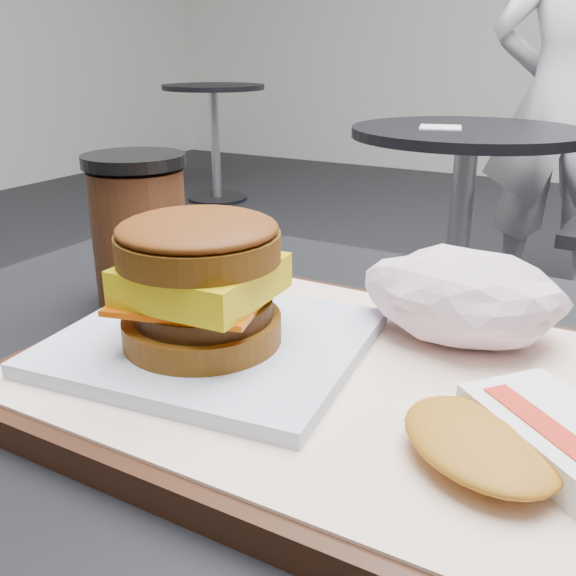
# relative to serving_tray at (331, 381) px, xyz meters

# --- Properties ---
(serving_tray) EXTENTS (0.38, 0.28, 0.02)m
(serving_tray) POSITION_rel_serving_tray_xyz_m (0.00, 0.00, 0.00)
(serving_tray) COLOR black
(serving_tray) RESTS_ON customer_table
(breakfast_sandwich) EXTENTS (0.21, 0.19, 0.09)m
(breakfast_sandwich) POSITION_rel_serving_tray_xyz_m (-0.08, -0.02, 0.05)
(breakfast_sandwich) COLOR white
(breakfast_sandwich) RESTS_ON serving_tray
(hash_brown) EXTENTS (0.14, 0.13, 0.02)m
(hash_brown) POSITION_rel_serving_tray_xyz_m (0.12, -0.04, 0.02)
(hash_brown) COLOR white
(hash_brown) RESTS_ON serving_tray
(crumpled_wrapper) EXTENTS (0.13, 0.10, 0.06)m
(crumpled_wrapper) POSITION_rel_serving_tray_xyz_m (0.06, 0.09, 0.04)
(crumpled_wrapper) COLOR white
(crumpled_wrapper) RESTS_ON serving_tray
(coffee_cup) EXTENTS (0.08, 0.08, 0.12)m
(coffee_cup) POSITION_rel_serving_tray_xyz_m (-0.21, 0.07, 0.05)
(coffee_cup) COLOR #3B1C0E
(coffee_cup) RESTS_ON customer_table
(neighbor_table) EXTENTS (0.70, 0.70, 0.75)m
(neighbor_table) POSITION_rel_serving_tray_xyz_m (-0.34, 1.65, -0.23)
(neighbor_table) COLOR black
(neighbor_table) RESTS_ON ground
(napkin) EXTENTS (0.15, 0.15, 0.00)m
(napkin) POSITION_rel_serving_tray_xyz_m (-0.41, 1.60, -0.03)
(napkin) COLOR white
(napkin) RESTS_ON neighbor_table
(patron) EXTENTS (0.65, 0.51, 1.57)m
(patron) POSITION_rel_serving_tray_xyz_m (-0.17, 2.35, 0.01)
(patron) COLOR silver
(patron) RESTS_ON ground
(bg_table_mid) EXTENTS (0.66, 0.66, 0.75)m
(bg_table_mid) POSITION_rel_serving_tray_xyz_m (-2.39, 3.20, -0.22)
(bg_table_mid) COLOR black
(bg_table_mid) RESTS_ON ground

